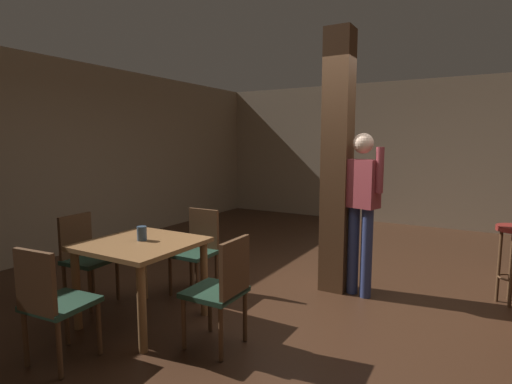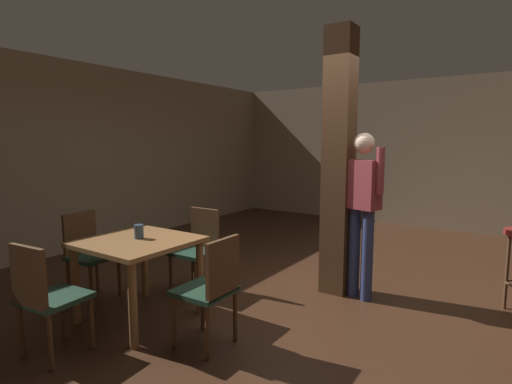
{
  "view_description": "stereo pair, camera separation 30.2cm",
  "coord_description": "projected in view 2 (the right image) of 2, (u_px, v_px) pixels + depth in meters",
  "views": [
    {
      "loc": [
        1.31,
        -3.75,
        1.63
      ],
      "look_at": [
        -0.8,
        -0.08,
        1.1
      ],
      "focal_mm": 28.0,
      "sensor_mm": 36.0,
      "label": 1
    },
    {
      "loc": [
        1.57,
        -3.59,
        1.63
      ],
      "look_at": [
        -0.8,
        -0.08,
        1.1
      ],
      "focal_mm": 28.0,
      "sensor_mm": 36.0,
      "label": 2
    }
  ],
  "objects": [
    {
      "name": "pillar",
      "position": [
        339.0,
        164.0,
        4.22
      ],
      "size": [
        0.28,
        0.28,
        2.8
      ],
      "primitive_type": "cube",
      "color": "#4C301C",
      "rests_on": "ground_plane"
    },
    {
      "name": "chair_east",
      "position": [
        212.0,
        286.0,
        3.14
      ],
      "size": [
        0.43,
        0.43,
        0.89
      ],
      "color": "#1E3828",
      "rests_on": "ground_plane"
    },
    {
      "name": "chair_south",
      "position": [
        45.0,
        294.0,
        2.96
      ],
      "size": [
        0.46,
        0.46,
        0.89
      ],
      "color": "#1E3828",
      "rests_on": "ground_plane"
    },
    {
      "name": "chair_north",
      "position": [
        198.0,
        245.0,
        4.35
      ],
      "size": [
        0.43,
        0.43,
        0.89
      ],
      "color": "#1E3828",
      "rests_on": "ground_plane"
    },
    {
      "name": "chair_west",
      "position": [
        88.0,
        251.0,
        4.15
      ],
      "size": [
        0.45,
        0.45,
        0.89
      ],
      "color": "#1E3828",
      "rests_on": "ground_plane"
    },
    {
      "name": "ground_plane",
      "position": [
        326.0,
        304.0,
        4.03
      ],
      "size": [
        10.8,
        10.8,
        0.0
      ],
      "primitive_type": "plane",
      "color": "#382114"
    },
    {
      "name": "wall_left",
      "position": [
        85.0,
        157.0,
        6.07
      ],
      "size": [
        0.1,
        9.0,
        2.8
      ],
      "primitive_type": "cube",
      "color": "gray",
      "rests_on": "ground_plane"
    },
    {
      "name": "standing_person",
      "position": [
        362.0,
        204.0,
        4.08
      ],
      "size": [
        0.47,
        0.29,
        1.72
      ],
      "color": "maroon",
      "rests_on": "ground_plane"
    },
    {
      "name": "napkin_cup",
      "position": [
        139.0,
        231.0,
        3.66
      ],
      "size": [
        0.09,
        0.09,
        0.13
      ],
      "primitive_type": "cylinder",
      "color": "#33475B",
      "rests_on": "dining_table"
    },
    {
      "name": "dining_table",
      "position": [
        138.0,
        253.0,
        3.64
      ],
      "size": [
        0.92,
        0.92,
        0.75
      ],
      "color": "brown",
      "rests_on": "ground_plane"
    },
    {
      "name": "wall_back",
      "position": [
        427.0,
        154.0,
        7.55
      ],
      "size": [
        8.0,
        0.1,
        2.8
      ],
      "primitive_type": "cube",
      "color": "gray",
      "rests_on": "ground_plane"
    }
  ]
}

